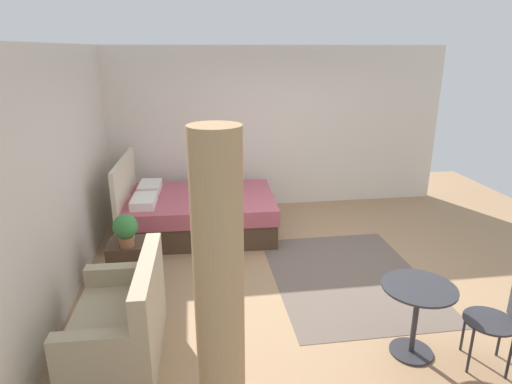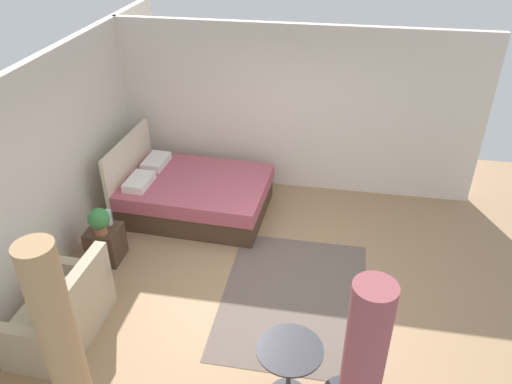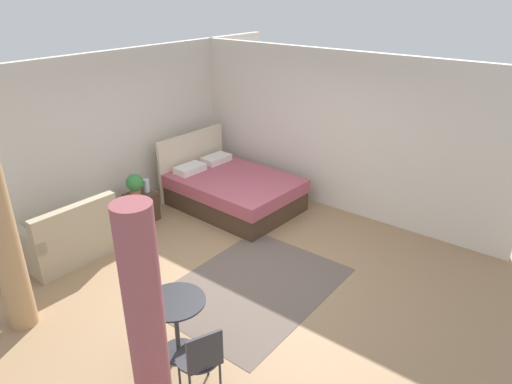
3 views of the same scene
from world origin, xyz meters
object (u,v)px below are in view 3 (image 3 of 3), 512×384
bed (232,190)px  potted_plant (135,184)px  couch (70,239)px  nightstand (142,207)px  vase (147,186)px  balcony_table (176,317)px  cafe_chair_near_window (201,357)px

bed → potted_plant: size_ratio=5.95×
couch → nightstand: couch is taller
vase → balcony_table: vase is taller
vase → cafe_chair_near_window: size_ratio=0.26×
couch → vase: (1.51, 0.09, 0.29)m
bed → balcony_table: bed is taller
cafe_chair_near_window → potted_plant: bearing=60.1°
nightstand → vase: size_ratio=2.26×
bed → balcony_table: bearing=-148.5°
couch → cafe_chair_near_window: bearing=-100.9°
bed → couch: bed is taller
bed → couch: 2.82m
potted_plant → cafe_chair_near_window: 3.85m
couch → vase: bearing=3.5°
couch → nightstand: size_ratio=2.54×
potted_plant → couch: bearing=-175.4°
nightstand → balcony_table: balcony_table is taller
vase → couch: bearing=-176.5°
nightstand → potted_plant: 0.47m
bed → cafe_chair_near_window: 4.20m
potted_plant → balcony_table: bearing=-121.3°
bed → cafe_chair_near_window: bearing=-143.1°
bed → nightstand: size_ratio=4.57×
potted_plant → balcony_table: (-1.65, -2.70, -0.23)m
bed → potted_plant: bed is taller
couch → nightstand: 1.40m
bed → balcony_table: size_ratio=3.29×
vase → cafe_chair_near_window: bearing=-122.7°
potted_plant → vase: 0.24m
potted_plant → balcony_table: size_ratio=0.55×
couch → vase: 1.54m
potted_plant → vase: size_ratio=1.74×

